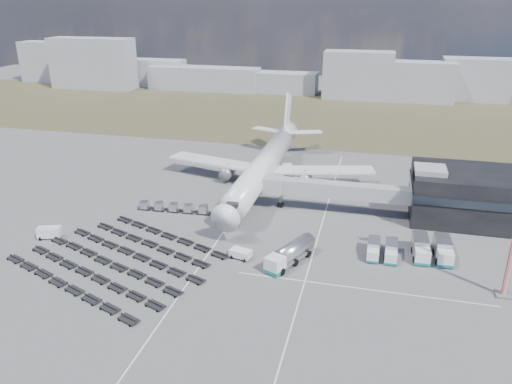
# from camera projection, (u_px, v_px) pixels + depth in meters

# --- Properties ---
(ground) EXTENTS (420.00, 420.00, 0.00)m
(ground) POSITION_uv_depth(u_px,v_px,m) (224.00, 247.00, 90.56)
(ground) COLOR #565659
(ground) RESTS_ON ground
(grass_strip) EXTENTS (420.00, 90.00, 0.01)m
(grass_strip) POSITION_uv_depth(u_px,v_px,m) (311.00, 115.00, 189.77)
(grass_strip) COLOR #443C29
(grass_strip) RESTS_ON ground
(lane_markings) EXTENTS (47.12, 110.00, 0.01)m
(lane_markings) POSITION_uv_depth(u_px,v_px,m) (280.00, 246.00, 91.06)
(lane_markings) COLOR silver
(lane_markings) RESTS_ON ground
(terminal) EXTENTS (30.40, 16.40, 11.00)m
(terminal) POSITION_uv_depth(u_px,v_px,m) (488.00, 196.00, 99.48)
(terminal) COLOR black
(terminal) RESTS_ON ground
(jet_bridge) EXTENTS (30.30, 3.80, 7.05)m
(jet_bridge) POSITION_uv_depth(u_px,v_px,m) (326.00, 189.00, 103.53)
(jet_bridge) COLOR #939399
(jet_bridge) RESTS_ON ground
(airliner) EXTENTS (51.59, 64.53, 17.62)m
(airliner) POSITION_uv_depth(u_px,v_px,m) (265.00, 165.00, 117.81)
(airliner) COLOR white
(airliner) RESTS_ON ground
(skyline) EXTENTS (291.27, 25.26, 24.29)m
(skyline) POSITION_uv_depth(u_px,v_px,m) (298.00, 74.00, 226.47)
(skyline) COLOR #989AA6
(skyline) RESTS_ON ground
(fuel_tanker) EXTENTS (7.34, 11.46, 3.65)m
(fuel_tanker) POSITION_uv_depth(u_px,v_px,m) (290.00, 253.00, 84.51)
(fuel_tanker) COLOR white
(fuel_tanker) RESTS_ON ground
(pushback_tug) EXTENTS (4.05, 2.90, 1.61)m
(pushback_tug) POSITION_uv_depth(u_px,v_px,m) (241.00, 254.00, 86.47)
(pushback_tug) COLOR white
(pushback_tug) RESTS_ON ground
(utility_van) EXTENTS (4.56, 3.10, 2.24)m
(utility_van) POSITION_uv_depth(u_px,v_px,m) (49.00, 233.00, 93.45)
(utility_van) COLOR white
(utility_van) RESTS_ON ground
(catering_truck) EXTENTS (3.87, 6.52, 2.80)m
(catering_truck) POSITION_uv_depth(u_px,v_px,m) (288.00, 173.00, 124.11)
(catering_truck) COLOR white
(catering_truck) RESTS_ON ground
(service_trucks_near) EXTENTS (5.21, 6.21, 2.47)m
(service_trucks_near) POSITION_uv_depth(u_px,v_px,m) (382.00, 250.00, 86.69)
(service_trucks_near) COLOR white
(service_trucks_near) RESTS_ON ground
(service_trucks_far) EXTENTS (6.73, 7.92, 3.06)m
(service_trucks_far) POSITION_uv_depth(u_px,v_px,m) (432.00, 249.00, 86.38)
(service_trucks_far) COLOR white
(service_trucks_far) RESTS_ON ground
(uld_row) EXTENTS (18.91, 2.67, 1.71)m
(uld_row) POSITION_uv_depth(u_px,v_px,m) (181.00, 208.00, 104.59)
(uld_row) COLOR black
(uld_row) RESTS_ON ground
(baggage_dollies) EXTENTS (37.69, 33.33, 0.75)m
(baggage_dollies) POSITION_uv_depth(u_px,v_px,m) (120.00, 258.00, 85.85)
(baggage_dollies) COLOR black
(baggage_dollies) RESTS_ON ground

